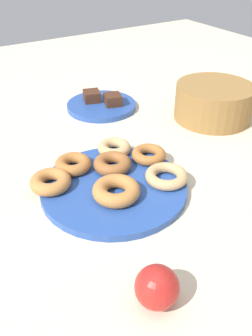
% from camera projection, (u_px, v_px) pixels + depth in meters
% --- Properties ---
extents(ground_plane, '(2.40, 2.40, 0.00)m').
position_uv_depth(ground_plane, '(114.00, 190.00, 0.76)').
color(ground_plane, beige).
extents(donut_plate, '(0.30, 0.30, 0.02)m').
position_uv_depth(donut_plate, '(114.00, 187.00, 0.76)').
color(donut_plate, '#284C9E').
rests_on(donut_plate, ground_plane).
extents(donut_0, '(0.11, 0.11, 0.03)m').
position_uv_depth(donut_0, '(112.00, 164.00, 0.79)').
color(donut_0, '#995B2D').
rests_on(donut_0, donut_plate).
extents(donut_1, '(0.10, 0.10, 0.02)m').
position_uv_depth(donut_1, '(166.00, 176.00, 0.76)').
color(donut_1, tan).
rests_on(donut_1, donut_plate).
extents(donut_2, '(0.11, 0.11, 0.02)m').
position_uv_depth(donut_2, '(149.00, 154.00, 0.83)').
color(donut_2, '#AD6B33').
rests_on(donut_2, donut_plate).
extents(donut_3, '(0.11, 0.11, 0.03)m').
position_uv_depth(donut_3, '(73.00, 164.00, 0.79)').
color(donut_3, '#AD6B33').
rests_on(donut_3, donut_plate).
extents(donut_4, '(0.13, 0.13, 0.03)m').
position_uv_depth(donut_4, '(116.00, 191.00, 0.71)').
color(donut_4, '#BC7A3D').
rests_on(donut_4, donut_plate).
extents(donut_5, '(0.10, 0.10, 0.03)m').
position_uv_depth(donut_5, '(51.00, 182.00, 0.74)').
color(donut_5, '#BC7A3D').
rests_on(donut_5, donut_plate).
extents(donut_6, '(0.11, 0.11, 0.02)m').
position_uv_depth(donut_6, '(114.00, 148.00, 0.85)').
color(donut_6, tan).
rests_on(donut_6, donut_plate).
extents(cake_plate, '(0.21, 0.21, 0.02)m').
position_uv_depth(cake_plate, '(101.00, 106.00, 1.09)').
color(cake_plate, '#284C9E').
rests_on(cake_plate, ground_plane).
extents(brownie_near, '(0.06, 0.06, 0.03)m').
position_uv_depth(brownie_near, '(92.00, 96.00, 1.10)').
color(brownie_near, '#472819').
rests_on(brownie_near, cake_plate).
extents(brownie_far, '(0.06, 0.06, 0.03)m').
position_uv_depth(brownie_far, '(113.00, 99.00, 1.07)').
color(brownie_far, '#472819').
rests_on(brownie_far, cake_plate).
extents(basket, '(0.23, 0.23, 0.10)m').
position_uv_depth(basket, '(214.00, 102.00, 1.02)').
color(basket, olive).
rests_on(basket, ground_plane).
extents(apple, '(0.07, 0.07, 0.07)m').
position_uv_depth(apple, '(157.00, 287.00, 0.52)').
color(apple, red).
rests_on(apple, ground_plane).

